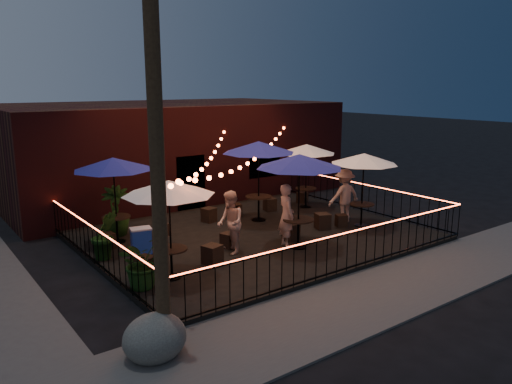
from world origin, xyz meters
The scene contains 35 objects.
ground centered at (0.00, 0.00, 0.00)m, with size 110.00×110.00×0.00m, color black.
patio centered at (0.00, 2.00, 0.07)m, with size 10.00×8.00×0.15m, color black.
sidewalk centered at (0.00, -3.25, 0.03)m, with size 18.00×2.50×0.05m, color #4A4644.
brick_building centered at (1.00, 9.99, 2.00)m, with size 14.00×8.00×4.00m.
utility_pole centered at (-5.40, -2.60, 4.00)m, with size 0.26×0.26×8.00m, color #321F14.
fence_front centered at (0.00, -2.00, 0.66)m, with size 10.00×0.04×1.04m.
fence_left centered at (-5.00, 2.00, 0.66)m, with size 0.04×8.00×1.04m.
fence_right centered at (5.00, 2.00, 0.66)m, with size 0.04×8.00×1.04m.
festoon_lights centered at (-1.01, 1.70, 2.52)m, with size 10.02×8.72×1.32m.
cafe_table_0 centered at (-3.80, 0.24, 2.39)m, with size 2.88×2.88×2.45m.
cafe_table_1 centered at (-3.80, 3.79, 2.51)m, with size 2.54×2.54×2.58m.
cafe_table_2 centered at (0.25, 0.16, 2.66)m, with size 3.22×3.22×2.75m.
cafe_table_3 centered at (1.10, 3.22, 2.68)m, with size 3.27×3.27×2.77m.
cafe_table_4 centered at (3.46, 0.61, 2.39)m, with size 2.87×2.87×2.46m.
cafe_table_5 centered at (3.70, 3.66, 2.38)m, with size 2.84×2.84×2.45m.
bistro_chair_0 centered at (-4.29, 0.72, 0.41)m, with size 0.43×0.43×0.51m, color black.
bistro_chair_1 centered at (-2.48, 0.50, 0.41)m, with size 0.43×0.43×0.51m, color black.
bistro_chair_2 centered at (-4.26, 3.37, 0.38)m, with size 0.39×0.39×0.46m, color black.
bistro_chair_3 centered at (-2.42, 3.58, 0.35)m, with size 0.34×0.34×0.40m, color black.
bistro_chair_4 centered at (-1.39, 1.37, 0.37)m, with size 0.37×0.37×0.44m, color black.
bistro_chair_5 centered at (0.59, 0.88, 0.40)m, with size 0.42×0.42×0.49m, color black.
bistro_chair_6 centered at (-0.40, 4.09, 0.39)m, with size 0.41×0.41×0.49m, color black.
bistro_chair_7 centered at (0.74, 4.12, 0.38)m, with size 0.39×0.39×0.46m, color black.
bistro_chair_8 centered at (2.16, 1.12, 0.41)m, with size 0.43×0.43×0.51m, color black.
bistro_chair_9 centered at (2.86, 0.95, 0.35)m, with size 0.34×0.34×0.41m, color black.
bistro_chair_10 centered at (2.25, 4.04, 0.39)m, with size 0.40×0.40×0.48m, color black.
bistro_chair_11 centered at (4.10, 4.29, 0.37)m, with size 0.36×0.36×0.43m, color black.
patron_a centered at (0.04, 0.45, 1.08)m, with size 0.68×0.45×1.87m, color #D9AF96.
patron_b centered at (-1.62, 0.92, 1.04)m, with size 0.87×0.68×1.79m, color #D2A590.
patron_c centered at (3.38, 1.35, 1.07)m, with size 1.19×0.69×1.85m, color tan.
potted_shrub_a centered at (-4.60, 0.14, 0.78)m, with size 1.13×0.98×1.26m, color #0E400C.
potted_shrub_b centered at (-4.60, 2.58, 0.83)m, with size 0.75×0.60×1.36m, color #1A3A12.
potted_shrub_c centered at (-3.55, 4.50, 0.93)m, with size 0.87×0.87×1.55m, color #0B330D.
cooler centered at (-3.65, 2.38, 0.53)m, with size 0.64×0.52×0.75m.
boulder centered at (-5.63, -2.68, 0.40)m, with size 1.02×0.87×0.80m, color #4F4F49.
Camera 1 is at (-9.01, -10.28, 4.84)m, focal length 35.00 mm.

